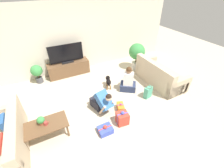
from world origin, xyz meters
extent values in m
plane|color=beige|center=(0.00, 0.00, 0.00)|extent=(16.00, 16.00, 0.00)
cube|color=beige|center=(0.00, 2.63, 1.30)|extent=(8.40, 0.06, 2.60)
cube|color=#C6B293|center=(-2.45, -0.29, 0.22)|extent=(0.90, 1.83, 0.43)
cube|color=#C6B293|center=(-2.10, -0.29, 0.64)|extent=(0.20, 1.83, 0.42)
cube|color=#C6B293|center=(-2.45, 0.55, 0.31)|extent=(0.90, 0.16, 0.61)
cube|color=#3366AD|center=(-2.30, 0.00, 0.58)|extent=(0.18, 0.34, 0.32)
cube|color=red|center=(-2.30, -0.58, 0.58)|extent=(0.18, 0.34, 0.32)
cube|color=#C6B293|center=(2.45, 0.29, 0.22)|extent=(0.90, 1.83, 0.43)
cube|color=#C6B293|center=(2.10, 0.29, 0.64)|extent=(0.20, 1.83, 0.42)
cube|color=#C6B293|center=(2.45, -0.55, 0.31)|extent=(0.90, 0.16, 0.61)
cube|color=#C6B293|center=(2.45, 1.13, 0.31)|extent=(0.90, 0.16, 0.61)
cube|color=#3366AD|center=(2.30, 0.00, 0.58)|extent=(0.18, 0.34, 0.32)
cube|color=#E5566B|center=(2.30, 0.58, 0.58)|extent=(0.18, 0.34, 0.32)
cube|color=brown|center=(-1.56, -0.29, 0.41)|extent=(1.03, 0.54, 0.03)
cylinder|color=brown|center=(-2.01, -0.50, 0.20)|extent=(0.04, 0.04, 0.39)
cylinder|color=brown|center=(-1.11, -0.50, 0.20)|extent=(0.04, 0.04, 0.39)
cylinder|color=brown|center=(-2.01, -0.08, 0.20)|extent=(0.04, 0.04, 0.39)
cylinder|color=brown|center=(-1.11, -0.08, 0.20)|extent=(0.04, 0.04, 0.39)
cube|color=brown|center=(-0.37, 2.34, 0.27)|extent=(1.55, 0.45, 0.53)
cube|color=black|center=(-0.37, 2.34, 0.56)|extent=(0.43, 0.20, 0.05)
cube|color=black|center=(-0.37, 2.34, 0.91)|extent=(1.24, 0.03, 0.66)
cylinder|color=beige|center=(2.25, 1.56, 0.14)|extent=(0.33, 0.33, 0.29)
cylinder|color=brown|center=(2.25, 1.56, 0.39)|extent=(0.06, 0.06, 0.19)
sphere|color=#3D8E47|center=(2.25, 1.56, 0.76)|extent=(0.65, 0.65, 0.65)
cylinder|color=#4C4C51|center=(-1.49, 2.29, 0.10)|extent=(0.24, 0.24, 0.20)
cylinder|color=brown|center=(-1.49, 2.29, 0.26)|extent=(0.04, 0.04, 0.12)
sphere|color=#3D8E47|center=(-1.49, 2.29, 0.49)|extent=(0.40, 0.40, 0.40)
cube|color=#23232D|center=(-0.08, 0.12, 0.14)|extent=(0.39, 0.50, 0.28)
cube|color=#3366AD|center=(-0.01, -0.18, 0.45)|extent=(0.44, 0.60, 0.50)
sphere|color=beige|center=(0.04, -0.38, 0.68)|extent=(0.18, 0.18, 0.18)
sphere|color=black|center=(0.04, -0.38, 0.71)|extent=(0.16, 0.16, 0.16)
cylinder|color=beige|center=(-0.12, -0.31, 0.25)|extent=(0.13, 0.30, 0.45)
cylinder|color=beige|center=(0.16, -0.24, 0.25)|extent=(0.13, 0.30, 0.45)
cube|color=#283351|center=(1.17, 0.44, 0.12)|extent=(0.66, 0.63, 0.24)
cube|color=white|center=(1.13, 0.39, 0.47)|extent=(0.38, 0.35, 0.46)
sphere|color=#8E6647|center=(1.14, 0.40, 0.79)|extent=(0.20, 0.20, 0.20)
sphere|color=#472D19|center=(1.13, 0.39, 0.82)|extent=(0.18, 0.18, 0.18)
cylinder|color=#8E6647|center=(1.36, 0.48, 0.40)|extent=(0.19, 0.25, 0.06)
cylinder|color=#8E6647|center=(1.15, 0.63, 0.40)|extent=(0.19, 0.25, 0.06)
ellipsoid|color=black|center=(0.62, 0.82, 0.24)|extent=(0.25, 0.35, 0.18)
sphere|color=black|center=(0.68, 1.01, 0.29)|extent=(0.16, 0.16, 0.16)
sphere|color=olive|center=(0.70, 1.07, 0.27)|extent=(0.07, 0.07, 0.07)
cylinder|color=black|center=(0.56, 0.65, 0.28)|extent=(0.06, 0.11, 0.12)
cylinder|color=olive|center=(0.70, 0.90, 0.07)|extent=(0.04, 0.04, 0.15)
cylinder|color=olive|center=(0.60, 0.93, 0.07)|extent=(0.04, 0.04, 0.15)
cylinder|color=olive|center=(0.64, 0.71, 0.07)|extent=(0.04, 0.04, 0.15)
cylinder|color=olive|center=(0.54, 0.74, 0.07)|extent=(0.04, 0.04, 0.15)
cube|color=#3D51BC|center=(-0.27, -0.80, 0.07)|extent=(0.35, 0.29, 0.15)
cube|color=red|center=(-0.27, -0.80, 0.07)|extent=(0.35, 0.03, 0.15)
sphere|color=red|center=(-0.27, -0.80, 0.17)|extent=(0.10, 0.10, 0.10)
cube|color=red|center=(0.26, -0.74, 0.17)|extent=(0.32, 0.31, 0.33)
cube|color=#3D51BC|center=(0.26, -0.74, 0.17)|extent=(0.30, 0.06, 0.34)
sphere|color=#3D51BC|center=(0.26, -0.74, 0.36)|extent=(0.10, 0.10, 0.10)
cube|color=orange|center=(0.45, -0.31, 0.10)|extent=(0.28, 0.37, 0.20)
cube|color=#CC3389|center=(0.45, -0.31, 0.10)|extent=(0.19, 0.09, 0.20)
sphere|color=#CC3389|center=(0.45, -0.31, 0.22)|extent=(0.06, 0.06, 0.06)
cube|color=#4CA384|center=(1.52, -0.21, 0.19)|extent=(0.29, 0.20, 0.38)
torus|color=#4C3823|center=(1.52, -0.21, 0.40)|extent=(0.20, 0.20, 0.01)
cylinder|color=#B23D38|center=(-1.52, -0.30, 0.47)|extent=(0.08, 0.08, 0.09)
torus|color=#B23D38|center=(-1.47, -0.30, 0.47)|extent=(0.06, 0.01, 0.06)
cylinder|color=#A36042|center=(-1.60, -0.24, 0.46)|extent=(0.11, 0.11, 0.07)
sphere|color=#3D8E47|center=(-1.60, -0.24, 0.56)|extent=(0.17, 0.17, 0.17)
camera|label=1|loc=(-1.20, -2.99, 3.18)|focal=24.00mm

